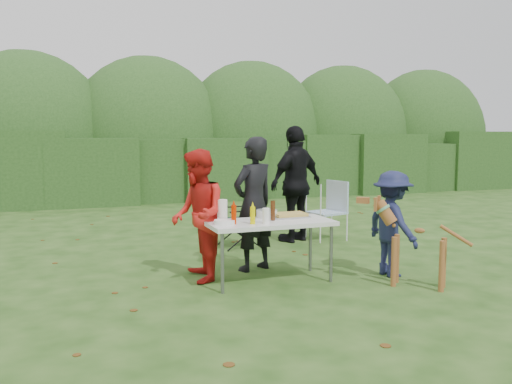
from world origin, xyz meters
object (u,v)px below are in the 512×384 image
object	(u,v)px
person_black_puffy	(296,184)
camping_chair	(239,216)
folding_table	(270,225)
ketchup_bottle	(234,215)
dog	(419,244)
lawn_chair	(326,210)
child	(392,224)
paper_towel_roll	(222,211)
beer_bottle	(273,211)
mustard_bottle	(253,215)
person_cook	(254,204)
person_red_jacket	(198,215)

from	to	relation	value
person_black_puffy	camping_chair	bearing A→B (deg)	-17.86
folding_table	ketchup_bottle	xyz separation A→B (m)	(-0.48, -0.08, 0.16)
dog	lawn_chair	world-z (taller)	dog
folding_table	child	distance (m)	1.56
person_black_puffy	child	size ratio (longest dim) A/B	1.45
camping_chair	paper_towel_roll	xyz separation A→B (m)	(-0.85, -1.89, 0.39)
folding_table	lawn_chair	xyz separation A→B (m)	(1.88, 2.12, -0.19)
dog	folding_table	bearing A→B (deg)	16.28
dog	beer_bottle	xyz separation A→B (m)	(-1.48, 0.84, 0.36)
mustard_bottle	person_black_puffy	bearing A→B (deg)	54.96
person_black_puffy	lawn_chair	world-z (taller)	person_black_puffy
dog	mustard_bottle	bearing A→B (deg)	23.80
person_cook	person_red_jacket	bearing A→B (deg)	-3.95
person_red_jacket	lawn_chair	bearing A→B (deg)	129.41
child	dog	bearing A→B (deg)	175.32
folding_table	paper_towel_roll	world-z (taller)	paper_towel_roll
person_red_jacket	beer_bottle	distance (m)	0.90
person_cook	ketchup_bottle	distance (m)	0.83
mustard_bottle	paper_towel_roll	bearing A→B (deg)	132.43
person_red_jacket	dog	distance (m)	2.61
person_black_puffy	beer_bottle	size ratio (longest dim) A/B	7.94
person_cook	ketchup_bottle	world-z (taller)	person_cook
person_cook	child	bearing A→B (deg)	128.77
mustard_bottle	beer_bottle	bearing A→B (deg)	26.17
person_red_jacket	beer_bottle	bearing A→B (deg)	74.71
person_cook	child	distance (m)	1.77
person_cook	paper_towel_roll	world-z (taller)	person_cook
camping_chair	beer_bottle	size ratio (longest dim) A/B	4.00
child	lawn_chair	world-z (taller)	child
folding_table	lawn_chair	distance (m)	2.84
child	paper_towel_roll	distance (m)	2.14
child	mustard_bottle	world-z (taller)	child
camping_chair	mustard_bottle	size ratio (longest dim) A/B	4.80
child	mustard_bottle	bearing A→B (deg)	82.14
person_cook	mustard_bottle	size ratio (longest dim) A/B	8.69
child	lawn_chair	bearing A→B (deg)	-11.81
person_cook	person_red_jacket	size ratio (longest dim) A/B	1.09
person_black_puffy	child	distance (m)	2.44
person_black_puffy	paper_towel_roll	bearing A→B (deg)	23.37
lawn_chair	folding_table	bearing A→B (deg)	33.98
person_red_jacket	paper_towel_roll	world-z (taller)	person_red_jacket
paper_towel_roll	camping_chair	bearing A→B (deg)	65.65
person_red_jacket	child	bearing A→B (deg)	81.07
beer_bottle	dog	bearing A→B (deg)	-29.55
folding_table	ketchup_bottle	distance (m)	0.51
beer_bottle	person_cook	bearing A→B (deg)	93.28
dog	person_cook	bearing A→B (deg)	1.56
lawn_chair	beer_bottle	distance (m)	2.82
mustard_bottle	beer_bottle	xyz separation A→B (m)	(0.31, 0.15, 0.02)
beer_bottle	child	bearing A→B (deg)	-10.94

